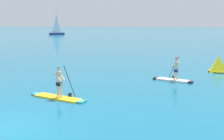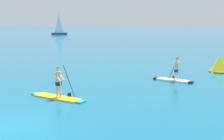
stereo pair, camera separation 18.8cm
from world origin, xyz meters
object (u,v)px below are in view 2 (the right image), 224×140
Objects in this scene: race_marker_buoy at (219,65)px; sailboat_left_horizon at (59,32)px; paddleboarder_mid_center at (58,92)px; paddleboarder_far_right at (174,76)px.

race_marker_buoy is 0.25× the size of sailboat_left_horizon.
paddleboarder_mid_center is at bearing -135.16° from race_marker_buoy.
paddleboarder_far_right is 0.37× the size of sailboat_left_horizon.
paddleboarder_mid_center is 8.56m from paddleboarder_far_right.
paddleboarder_far_right reaches higher than race_marker_buoy.
sailboat_left_horizon is at bearing 121.10° from race_marker_buoy.
paddleboarder_far_right is at bearing -130.93° from race_marker_buoy.
race_marker_buoy is at bearing -108.13° from paddleboarder_far_right.
paddleboarder_mid_center reaches higher than paddleboarder_far_right.
sailboat_left_horizon is at bearing 131.12° from paddleboarder_mid_center.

